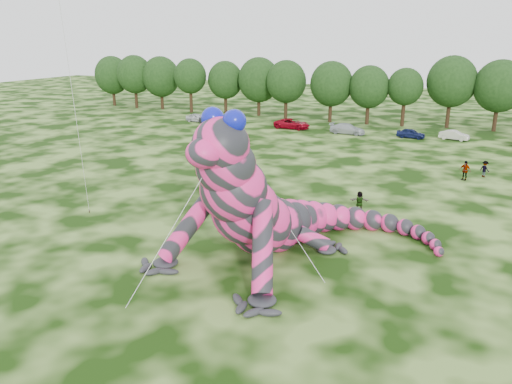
{
  "coord_description": "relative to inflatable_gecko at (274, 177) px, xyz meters",
  "views": [
    {
      "loc": [
        10.78,
        -20.7,
        13.01
      ],
      "look_at": [
        -0.75,
        5.79,
        4.0
      ],
      "focal_mm": 35.0,
      "sensor_mm": 36.0,
      "label": 1
    }
  ],
  "objects": [
    {
      "name": "car_0",
      "position": [
        -29.52,
        41.54,
        -4.1
      ],
      "size": [
        4.11,
        2.26,
        1.32
      ],
      "primitive_type": "imported",
      "rotation": [
        0.0,
        0.0,
        1.38
      ],
      "color": "silver",
      "rests_on": "ground"
    },
    {
      "name": "inflatable_gecko",
      "position": [
        0.0,
        0.0,
        0.0
      ],
      "size": [
        20.28,
        22.44,
        9.52
      ],
      "primitive_type": null,
      "rotation": [
        0.0,
        0.0,
        -0.25
      ],
      "color": "#F02780",
      "rests_on": "ground"
    },
    {
      "name": "car_4",
      "position": [
        3.45,
        41.42,
        -4.13
      ],
      "size": [
        3.86,
        1.92,
        1.26
      ],
      "primitive_type": "imported",
      "rotation": [
        0.0,
        0.0,
        1.45
      ],
      "color": "#131B4A",
      "rests_on": "ground"
    },
    {
      "name": "spectator_5",
      "position": [
        3.49,
        9.4,
        -3.96
      ],
      "size": [
        1.56,
        0.87,
        1.61
      ],
      "primitive_type": "imported",
      "rotation": [
        0.0,
        0.0,
        3.43
      ],
      "color": "gray",
      "rests_on": "ground"
    },
    {
      "name": "tree_8",
      "position": [
        -4.23,
        50.2,
        -0.29
      ],
      "size": [
        6.14,
        5.53,
        8.94
      ],
      "primitive_type": null,
      "color": "black",
      "rests_on": "ground"
    },
    {
      "name": "tree_7",
      "position": [
        -10.1,
        50.02,
        -0.02
      ],
      "size": [
        6.68,
        6.01,
        9.48
      ],
      "primitive_type": null,
      "color": "black",
      "rests_on": "ground"
    },
    {
      "name": "tree_6",
      "position": [
        -17.57,
        49.9,
        -0.02
      ],
      "size": [
        6.52,
        5.86,
        9.49
      ],
      "primitive_type": null,
      "color": "black",
      "rests_on": "ground"
    },
    {
      "name": "spectator_2",
      "position": [
        12.45,
        24.07,
        -3.96
      ],
      "size": [
        1.17,
        1.14,
        1.61
      ],
      "primitive_type": "imported",
      "rotation": [
        0.0,
        0.0,
        2.4
      ],
      "color": "gray",
      "rests_on": "ground"
    },
    {
      "name": "car_5",
      "position": [
        8.83,
        42.41,
        -4.14
      ],
      "size": [
        3.95,
        1.98,
        1.24
      ],
      "primitive_type": "imported",
      "rotation": [
        0.0,
        0.0,
        1.39
      ],
      "color": "beige",
      "rests_on": "ground"
    },
    {
      "name": "tree_2",
      "position": [
        -43.03,
        51.97,
        0.06
      ],
      "size": [
        7.04,
        6.34,
        9.64
      ],
      "primitive_type": null,
      "color": "black",
      "rests_on": "ground"
    },
    {
      "name": "tree_0",
      "position": [
        -54.57,
        52.45,
        -0.01
      ],
      "size": [
        6.91,
        6.22,
        9.51
      ],
      "primitive_type": null,
      "color": "black",
      "rests_on": "ground"
    },
    {
      "name": "spectator_3",
      "position": [
        10.71,
        22.16,
        -3.82
      ],
      "size": [
        1.19,
        0.88,
        1.88
      ],
      "primitive_type": "imported",
      "rotation": [
        0.0,
        0.0,
        5.84
      ],
      "color": "gray",
      "rests_on": "ground"
    },
    {
      "name": "car_3",
      "position": [
        -5.08,
        40.95,
        -4.05
      ],
      "size": [
        5.07,
        2.39,
        1.43
      ],
      "primitive_type": "imported",
      "rotation": [
        0.0,
        0.0,
        1.49
      ],
      "color": "#ACB1B5",
      "rests_on": "ground"
    },
    {
      "name": "ground",
      "position": [
        -0.02,
        -6.79,
        -4.76
      ],
      "size": [
        240.0,
        240.0,
        0.0
      ],
      "primitive_type": "plane",
      "color": "#16330A",
      "rests_on": "ground"
    },
    {
      "name": "car_2",
      "position": [
        -13.56,
        41.75,
        -4.02
      ],
      "size": [
        5.45,
        2.75,
        1.48
      ],
      "primitive_type": "imported",
      "rotation": [
        0.0,
        0.0,
        1.51
      ],
      "color": "maroon",
      "rests_on": "ground"
    },
    {
      "name": "tree_4",
      "position": [
        -29.66,
        51.92,
        -0.23
      ],
      "size": [
        6.22,
        5.6,
        9.06
      ],
      "primitive_type": null,
      "color": "black",
      "rests_on": "ground"
    },
    {
      "name": "spectator_0",
      "position": [
        -12.69,
        13.94,
        -3.86
      ],
      "size": [
        0.57,
        0.74,
        1.79
      ],
      "primitive_type": "imported",
      "rotation": [
        0.0,
        0.0,
        1.33
      ],
      "color": "gray",
      "rests_on": "ground"
    },
    {
      "name": "tree_3",
      "position": [
        -35.73,
        50.28,
        -0.04
      ],
      "size": [
        5.81,
        5.23,
        9.44
      ],
      "primitive_type": null,
      "color": "black",
      "rests_on": "ground"
    },
    {
      "name": "tree_9",
      "position": [
        1.05,
        50.56,
        -0.42
      ],
      "size": [
        5.27,
        4.74,
        8.68
      ],
      "primitive_type": null,
      "color": "black",
      "rests_on": "ground"
    },
    {
      "name": "tree_11",
      "position": [
        13.77,
        51.41,
        0.27
      ],
      "size": [
        7.01,
        6.31,
        10.07
      ],
      "primitive_type": null,
      "color": "black",
      "rests_on": "ground"
    },
    {
      "name": "tree_5",
      "position": [
        -23.14,
        51.65,
        0.14
      ],
      "size": [
        7.16,
        6.44,
        9.8
      ],
      "primitive_type": null,
      "color": "black",
      "rests_on": "ground"
    },
    {
      "name": "car_1",
      "position": [
        -25.95,
        40.06,
        -4.06
      ],
      "size": [
        4.37,
        1.9,
        1.4
      ],
      "primitive_type": "imported",
      "rotation": [
        0.0,
        0.0,
        1.47
      ],
      "color": "black",
      "rests_on": "ground"
    },
    {
      "name": "tree_1",
      "position": [
        -48.37,
        51.26,
        0.14
      ],
      "size": [
        6.74,
        6.07,
        9.81
      ],
      "primitive_type": null,
      "color": "black",
      "rests_on": "ground"
    },
    {
      "name": "tree_10",
      "position": [
        7.38,
        51.79,
        0.49
      ],
      "size": [
        7.09,
        6.38,
        10.5
      ],
      "primitive_type": null,
      "color": "black",
      "rests_on": "ground"
    }
  ]
}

